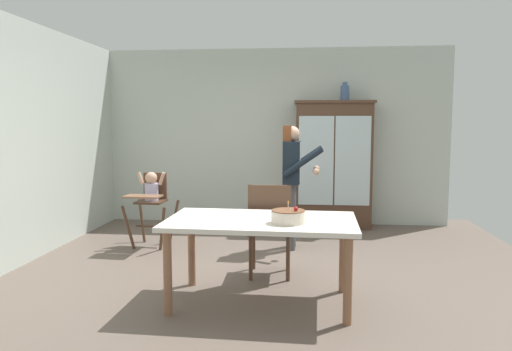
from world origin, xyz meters
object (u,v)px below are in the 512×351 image
object	(u,v)px
ceramic_vase	(345,93)
dining_chair_far_side	(270,224)
dining_table	(261,229)
china_cabinet	(333,164)
adult_person	(292,171)
high_chair_with_toddler	(151,195)
birthday_cake	(288,217)

from	to	relation	value
ceramic_vase	dining_chair_far_side	distance (m)	3.05
dining_chair_far_side	dining_table	bearing A→B (deg)	86.28
china_cabinet	adult_person	size ratio (longest dim) A/B	1.23
adult_person	high_chair_with_toddler	bearing A→B (deg)	93.63
adult_person	dining_chair_far_side	bearing A→B (deg)	172.73
ceramic_vase	dining_table	world-z (taller)	ceramic_vase
adult_person	dining_table	bearing A→B (deg)	175.28
china_cabinet	dining_table	xyz separation A→B (m)	(-0.79, -3.19, -0.30)
ceramic_vase	high_chair_with_toddler	distance (m)	3.17
dining_table	adult_person	bearing A→B (deg)	83.36
high_chair_with_toddler	adult_person	world-z (taller)	adult_person
ceramic_vase	adult_person	bearing A→B (deg)	-118.70
ceramic_vase	china_cabinet	bearing A→B (deg)	-178.58
china_cabinet	high_chair_with_toddler	xyz separation A→B (m)	(-2.36, -1.38, -0.30)
dining_chair_far_side	adult_person	bearing A→B (deg)	-100.78
adult_person	dining_table	xyz separation A→B (m)	(-0.22, -1.87, -0.32)
china_cabinet	high_chair_with_toddler	world-z (taller)	china_cabinet
china_cabinet	high_chair_with_toddler	size ratio (longest dim) A/B	1.99
high_chair_with_toddler	dining_table	world-z (taller)	high_chair_with_toddler
ceramic_vase	dining_table	bearing A→B (deg)	-106.47
ceramic_vase	adult_person	xyz separation A→B (m)	(-0.73, -1.33, -1.04)
high_chair_with_toddler	dining_chair_far_side	bearing A→B (deg)	-32.43
ceramic_vase	birthday_cake	size ratio (longest dim) A/B	0.96
adult_person	dining_chair_far_side	world-z (taller)	adult_person
high_chair_with_toddler	birthday_cake	size ratio (longest dim) A/B	3.39
birthday_cake	dining_chair_far_side	distance (m)	0.88
china_cabinet	ceramic_vase	size ratio (longest dim) A/B	7.00
dining_chair_far_side	high_chair_with_toddler	bearing A→B (deg)	-37.15
china_cabinet	ceramic_vase	xyz separation A→B (m)	(0.15, 0.00, 1.06)
ceramic_vase	dining_chair_far_side	xyz separation A→B (m)	(-0.92, -2.52, -1.45)
china_cabinet	adult_person	world-z (taller)	china_cabinet
china_cabinet	dining_table	size ratio (longest dim) A/B	1.15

